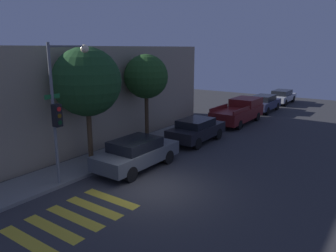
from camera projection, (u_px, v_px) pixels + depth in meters
name	position (u px, v px, depth m)	size (l,w,h in m)	color
ground_plane	(153.00, 189.00, 13.44)	(60.00, 60.00, 0.00)	#333335
sidewalk	(83.00, 166.00, 15.85)	(26.00, 2.25, 0.14)	slate
building_row	(24.00, 101.00, 17.73)	(26.00, 6.00, 5.76)	gray
crosswalk	(75.00, 217.00, 11.20)	(3.95, 2.60, 0.00)	gold
traffic_light_pole	(62.00, 98.00, 13.21)	(2.31, 0.56, 5.87)	slate
sedan_near_corner	(137.00, 153.00, 15.58)	(4.52, 1.88, 1.48)	#4C5156
sedan_middle	(196.00, 130.00, 20.04)	(4.27, 1.88, 1.46)	black
pickup_truck	(239.00, 111.00, 25.21)	(5.71, 2.07, 1.78)	maroon
sedan_far_end	(264.00, 103.00, 29.68)	(4.43, 1.78, 1.50)	#2D3351
sedan_tail_of_row	(282.00, 96.00, 34.04)	(4.66, 1.76, 1.40)	#B7BABF
tree_near_corner	(87.00, 82.00, 15.78)	(3.35, 3.35, 5.74)	#4C3823
tree_midblock	(146.00, 77.00, 19.42)	(2.62, 2.62, 5.32)	#42301E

